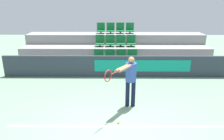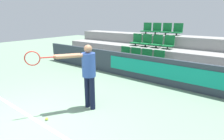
# 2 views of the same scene
# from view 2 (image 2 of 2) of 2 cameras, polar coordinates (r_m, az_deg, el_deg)

# --- Properties ---
(ground_plane) EXTENTS (30.00, 30.00, 0.00)m
(ground_plane) POSITION_cam_2_polar(r_m,az_deg,el_deg) (4.28, -25.33, -16.58)
(ground_plane) COLOR gray
(court_baseline) EXTENTS (5.91, 0.08, 0.01)m
(court_baseline) POSITION_cam_2_polar(r_m,az_deg,el_deg) (4.36, -22.63, -15.50)
(court_baseline) COLOR white
(court_baseline) RESTS_ON ground
(barrier_wall) EXTENTS (9.72, 0.14, 0.93)m
(barrier_wall) POSITION_cam_2_polar(r_m,az_deg,el_deg) (6.75, 6.39, 1.37)
(barrier_wall) COLOR #2D3842
(barrier_wall) RESTS_ON ground
(bleacher_tier_front) EXTENTS (9.32, 1.03, 0.48)m
(bleacher_tier_front) POSITION_cam_2_polar(r_m,az_deg,el_deg) (7.33, 8.50, 0.69)
(bleacher_tier_front) COLOR gray
(bleacher_tier_front) RESTS_ON ground
(bleacher_tier_middle) EXTENTS (9.32, 1.03, 0.97)m
(bleacher_tier_middle) POSITION_cam_2_polar(r_m,az_deg,el_deg) (8.17, 12.07, 3.91)
(bleacher_tier_middle) COLOR gray
(bleacher_tier_middle) RESTS_ON ground
(bleacher_tier_back) EXTENTS (9.32, 1.03, 1.45)m
(bleacher_tier_back) POSITION_cam_2_polar(r_m,az_deg,el_deg) (9.05, 14.98, 6.50)
(bleacher_tier_back) COLOR gray
(bleacher_tier_back) RESTS_ON ground
(stadium_chair_0) EXTENTS (0.43, 0.39, 0.55)m
(stadium_chair_0) POSITION_cam_2_polar(r_m,az_deg,el_deg) (7.71, 4.01, 5.23)
(stadium_chair_0) COLOR #333333
(stadium_chair_0) RESTS_ON bleacher_tier_front
(stadium_chair_1) EXTENTS (0.43, 0.39, 0.55)m
(stadium_chair_1) POSITION_cam_2_polar(r_m,az_deg,el_deg) (7.45, 7.37, 4.72)
(stadium_chair_1) COLOR #333333
(stadium_chair_1) RESTS_ON bleacher_tier_front
(stadium_chair_2) EXTENTS (0.43, 0.39, 0.55)m
(stadium_chair_2) POSITION_cam_2_polar(r_m,az_deg,el_deg) (7.21, 10.96, 4.17)
(stadium_chair_2) COLOR #333333
(stadium_chair_2) RESTS_ON bleacher_tier_front
(stadium_chair_3) EXTENTS (0.43, 0.39, 0.55)m
(stadium_chair_3) POSITION_cam_2_polar(r_m,az_deg,el_deg) (7.01, 14.77, 3.56)
(stadium_chair_3) COLOR #333333
(stadium_chair_3) RESTS_ON bleacher_tier_front
(stadium_chair_4) EXTENTS (0.43, 0.39, 0.55)m
(stadium_chair_4) POSITION_cam_2_polar(r_m,az_deg,el_deg) (8.51, 7.93, 9.49)
(stadium_chair_4) COLOR #333333
(stadium_chair_4) RESTS_ON bleacher_tier_middle
(stadium_chair_5) EXTENTS (0.43, 0.39, 0.55)m
(stadium_chair_5) POSITION_cam_2_polar(r_m,az_deg,el_deg) (8.27, 11.11, 9.14)
(stadium_chair_5) COLOR #333333
(stadium_chair_5) RESTS_ON bleacher_tier_middle
(stadium_chair_6) EXTENTS (0.43, 0.39, 0.55)m
(stadium_chair_6) POSITION_cam_2_polar(r_m,az_deg,el_deg) (8.06, 14.45, 8.74)
(stadium_chair_6) COLOR #333333
(stadium_chair_6) RESTS_ON bleacher_tier_middle
(stadium_chair_7) EXTENTS (0.43, 0.39, 0.55)m
(stadium_chair_7) POSITION_cam_2_polar(r_m,az_deg,el_deg) (7.88, 17.96, 8.28)
(stadium_chair_7) COLOR #333333
(stadium_chair_7) RESTS_ON bleacher_tier_middle
(stadium_chair_8) EXTENTS (0.43, 0.39, 0.55)m
(stadium_chair_8) POSITION_cam_2_polar(r_m,az_deg,el_deg) (9.38, 11.22, 12.96)
(stadium_chair_8) COLOR #333333
(stadium_chair_8) RESTS_ON bleacher_tier_back
(stadium_chair_9) EXTENTS (0.43, 0.39, 0.55)m
(stadium_chair_9) POSITION_cam_2_polar(r_m,az_deg,el_deg) (9.16, 14.21, 12.69)
(stadium_chair_9) COLOR #333333
(stadium_chair_9) RESTS_ON bleacher_tier_back
(stadium_chair_10) EXTENTS (0.43, 0.39, 0.55)m
(stadium_chair_10) POSITION_cam_2_polar(r_m,az_deg,el_deg) (8.97, 17.32, 12.38)
(stadium_chair_10) COLOR #333333
(stadium_chair_10) RESTS_ON bleacher_tier_back
(stadium_chair_11) EXTENTS (0.43, 0.39, 0.55)m
(stadium_chair_11) POSITION_cam_2_polar(r_m,az_deg,el_deg) (8.81, 20.55, 12.02)
(stadium_chair_11) COLOR #333333
(stadium_chair_11) RESTS_ON bleacher_tier_back
(tennis_player) EXTENTS (0.94, 1.32, 1.64)m
(tennis_player) POSITION_cam_2_polar(r_m,az_deg,el_deg) (4.26, -8.47, -0.13)
(tennis_player) COLOR black
(tennis_player) RESTS_ON ground
(tennis_ball) EXTENTS (0.07, 0.07, 0.07)m
(tennis_ball) POSITION_cam_2_polar(r_m,az_deg,el_deg) (4.37, -20.57, -14.71)
(tennis_ball) COLOR #CCDB33
(tennis_ball) RESTS_ON ground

